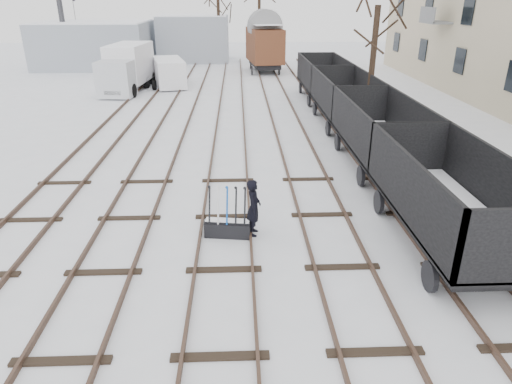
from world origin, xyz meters
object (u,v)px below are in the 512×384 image
Objects in this scene: panel_van at (169,72)px; worker at (254,208)px; lorry at (127,68)px; box_van_wagon at (265,44)px; crane at (66,40)px; freight_wagon_a at (447,212)px; ground_frame at (228,227)px.

worker is at bearing -90.76° from panel_van.
lorry is (-8.22, 21.77, 0.79)m from worker.
worker is at bearing -101.08° from box_van_wagon.
panel_van is 0.51× the size of crane.
worker is 30.20m from box_van_wagon.
lorry reaches higher than worker.
worker is 0.26× the size of freight_wagon_a.
panel_van is at bearing 19.27° from worker.
crane is (-21.34, 33.97, 1.55)m from freight_wagon_a.
box_van_wagon reaches higher than freight_wagon_a.
crane is (-18.18, 3.03, 0.18)m from box_van_wagon.
crane is (-15.41, 33.23, 2.27)m from ground_frame.
lorry is at bearing -164.13° from panel_van.
freight_wagon_a is at bearing -93.21° from worker.
freight_wagon_a is at bearing -91.41° from box_van_wagon.
crane reaches higher than box_van_wagon.
freight_wagon_a is at bearing -54.11° from lorry.
box_van_wagon is 10.19m from panel_van.
crane is at bearing 32.03° from worker.
crane reaches higher than ground_frame.
panel_van is 14.55m from crane.
ground_frame is at bearing 103.63° from worker.
worker is 36.90m from crane.
freight_wagon_a is 26.30m from lorry.
lorry reaches higher than freight_wagon_a.
ground_frame is 30.40m from box_van_wagon.
ground_frame is at bearing -65.90° from lorry.
panel_van is (2.73, 1.57, -0.58)m from lorry.
box_van_wagon reaches higher than ground_frame.
worker is (0.75, 0.10, 0.56)m from ground_frame.
ground_frame is 0.26× the size of box_van_wagon.
crane reaches higher than panel_van.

